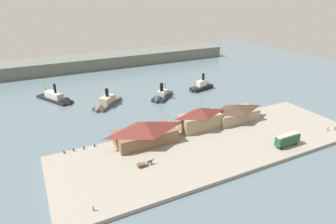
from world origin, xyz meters
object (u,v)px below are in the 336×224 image
pedestrian_walking_east (328,129)px  ferry_departing_north (200,87)px  street_tram (288,139)px  ferry_mid_harbor (105,103)px  mooring_post_west (73,150)px  mooring_post_center_west (64,152)px  ferry_moored_east (58,99)px  ferry_shed_east_terminal (145,132)px  mooring_post_center_east (84,148)px  pedestrian_at_waters_edge (335,128)px  ferry_approaching_east (161,97)px  horse_cart (145,163)px  mooring_post_east (94,145)px  ferry_shed_west_terminal (235,112)px  ferry_shed_central_terminal (200,118)px  pedestrian_by_tram (93,209)px

pedestrian_walking_east → ferry_departing_north: ferry_departing_north is taller
street_tram → ferry_mid_harbor: 80.50m
mooring_post_west → ferry_mid_harbor: size_ratio=0.05×
mooring_post_center_west → ferry_moored_east: (4.98, 54.03, -0.33)m
ferry_shed_east_terminal → pedestrian_walking_east: (65.77, -23.02, -3.31)m
ferry_shed_east_terminal → mooring_post_center_east: size_ratio=23.89×
ferry_departing_north → ferry_mid_harbor: bearing=-179.2°
ferry_shed_east_terminal → mooring_post_center_east: ferry_shed_east_terminal is taller
pedestrian_at_waters_edge → ferry_mid_harbor: bearing=137.3°
mooring_post_center_east → ferry_approaching_east: bearing=37.3°
pedestrian_at_waters_edge → pedestrian_walking_east: bearing=158.7°
mooring_post_west → ferry_approaching_east: size_ratio=0.06×
horse_cart → mooring_post_west: (-18.01, 18.84, -0.48)m
mooring_post_center_east → mooring_post_east: 3.59m
mooring_post_center_east → ferry_moored_east: (-1.39, 54.22, -0.33)m
ferry_shed_west_terminal → mooring_post_east: size_ratio=21.01×
street_tram → ferry_moored_east: bearing=127.7°
ferry_shed_east_terminal → ferry_approaching_east: bearing=57.9°
ferry_shed_west_terminal → ferry_moored_east: 85.31m
street_tram → horse_cart: (-48.30, 10.63, -1.63)m
ferry_mid_harbor → horse_cart: bearing=-92.9°
ferry_shed_central_terminal → mooring_post_center_west: 50.19m
mooring_post_center_west → ferry_departing_north: 85.73m
street_tram → ferry_approaching_east: 66.09m
ferry_shed_east_terminal → mooring_post_west: (-23.87, 5.13, -3.60)m
ferry_shed_central_terminal → mooring_post_west: 47.20m
mooring_post_west → mooring_post_center_west: bearing=-178.1°
mooring_post_center_west → ferry_departing_north: (76.96, 37.77, 0.07)m
ferry_shed_east_terminal → mooring_post_west: size_ratio=23.89×
mooring_post_center_west → ferry_moored_east: bearing=84.7°
pedestrian_at_waters_edge → mooring_post_west: bearing=162.5°
ferry_shed_east_terminal → pedestrian_at_waters_edge: bearing=-19.4°
mooring_post_east → ferry_approaching_east: ferry_approaching_east is taller
ferry_mid_harbor → ferry_departing_north: bearing=0.8°
pedestrian_by_tram → mooring_post_east: (7.55, 30.83, -0.24)m
ferry_approaching_east → pedestrian_by_tram: bearing=-126.9°
ferry_shed_central_terminal → ferry_approaching_east: (1.64, 38.70, -4.21)m
mooring_post_east → mooring_post_west: size_ratio=1.00×
mooring_post_center_west → mooring_post_east: (9.96, -0.16, 0.00)m
ferry_shed_central_terminal → ferry_departing_north: ferry_shed_central_terminal is taller
pedestrian_by_tram → pedestrian_at_waters_edge: pedestrian_at_waters_edge is taller
pedestrian_walking_east → ferry_departing_north: bearing=103.4°
pedestrian_at_waters_edge → mooring_post_west: 96.87m
pedestrian_by_tram → ferry_moored_east: 85.07m
pedestrian_by_tram → mooring_post_west: size_ratio=1.68×
ferry_moored_east → ferry_approaching_east: ferry_moored_east is taller
pedestrian_walking_east → ferry_mid_harbor: size_ratio=0.09×
ferry_departing_north → street_tram: bearing=-96.5°
pedestrian_walking_east → ferry_approaching_east: 74.67m
ferry_shed_central_terminal → mooring_post_center_west: ferry_shed_central_terminal is taller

